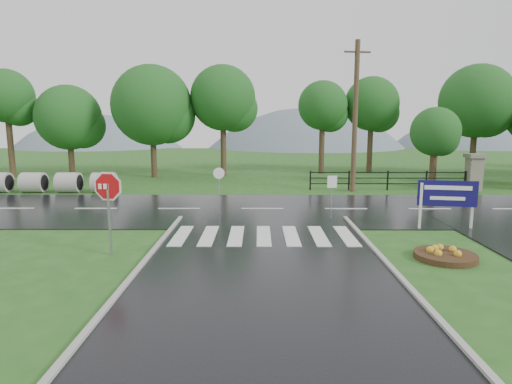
{
  "coord_description": "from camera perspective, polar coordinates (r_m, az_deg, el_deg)",
  "views": [
    {
      "loc": [
        -0.2,
        -10.05,
        4.11
      ],
      "look_at": [
        -0.29,
        6.0,
        1.5
      ],
      "focal_mm": 30.0,
      "sensor_mm": 36.0,
      "label": 1
    }
  ],
  "objects": [
    {
      "name": "culvert_pipes",
      "position": [
        28.61,
        -27.53,
        1.13
      ],
      "size": [
        9.7,
        1.2,
        1.2
      ],
      "color": "#9E9B93",
      "rests_on": "ground"
    },
    {
      "name": "reg_sign_small",
      "position": [
        18.39,
        10.09,
        0.51
      ],
      "size": [
        0.42,
        0.1,
        1.9
      ],
      "color": "#939399",
      "rests_on": "ground"
    },
    {
      "name": "crosswalk",
      "position": [
        15.59,
        1.03,
        -5.82
      ],
      "size": [
        6.5,
        2.8,
        0.02
      ],
      "color": "silver",
      "rests_on": "ground"
    },
    {
      "name": "treeline",
      "position": [
        34.32,
        2.31,
        2.34
      ],
      "size": [
        83.2,
        5.2,
        10.0
      ],
      "color": "#19511B",
      "rests_on": "ground"
    },
    {
      "name": "stop_sign",
      "position": [
        13.9,
        -19.12,
        -0.24
      ],
      "size": [
        1.23,
        0.24,
        2.8
      ],
      "color": "#939399",
      "rests_on": "ground"
    },
    {
      "name": "ground",
      "position": [
        10.86,
        1.37,
        -12.99
      ],
      "size": [
        120.0,
        120.0,
        0.0
      ],
      "primitive_type": "plane",
      "color": "#26571D",
      "rests_on": "ground"
    },
    {
      "name": "estate_billboard",
      "position": [
        18.04,
        24.14,
        -0.49
      ],
      "size": [
        2.16,
        0.44,
        1.92
      ],
      "color": "silver",
      "rests_on": "ground"
    },
    {
      "name": "flower_bed",
      "position": [
        14.36,
        23.93,
        -7.65
      ],
      "size": [
        1.84,
        1.84,
        0.37
      ],
      "color": "#332111",
      "rests_on": "ground"
    },
    {
      "name": "fence_west",
      "position": [
        27.45,
        17.15,
        1.73
      ],
      "size": [
        9.58,
        0.08,
        1.2
      ],
      "color": "black",
      "rests_on": "ground"
    },
    {
      "name": "entrance_tree_left",
      "position": [
        29.78,
        22.8,
        7.38
      ],
      "size": [
        3.11,
        3.11,
        5.11
      ],
      "color": "#3D2B1C",
      "rests_on": "ground"
    },
    {
      "name": "pillar_west",
      "position": [
        29.35,
        27.06,
        2.48
      ],
      "size": [
        1.0,
        1.0,
        2.24
      ],
      "color": "gray",
      "rests_on": "ground"
    },
    {
      "name": "reg_sign_round",
      "position": [
        19.06,
        -4.95,
        0.93
      ],
      "size": [
        0.5,
        0.1,
        2.15
      ],
      "color": "#939399",
      "rests_on": "ground"
    },
    {
      "name": "utility_pole_east",
      "position": [
        26.18,
        13.08,
        9.8
      ],
      "size": [
        1.56,
        0.33,
        8.81
      ],
      "color": "#473523",
      "rests_on": "ground"
    },
    {
      "name": "main_road",
      "position": [
        20.47,
        0.86,
        -2.35
      ],
      "size": [
        90.0,
        8.0,
        0.04
      ],
      "primitive_type": "cube",
      "color": "black",
      "rests_on": "ground"
    },
    {
      "name": "hills",
      "position": [
        77.67,
        3.04,
        -5.44
      ],
      "size": [
        102.0,
        48.0,
        48.0
      ],
      "color": "slate",
      "rests_on": "ground"
    }
  ]
}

